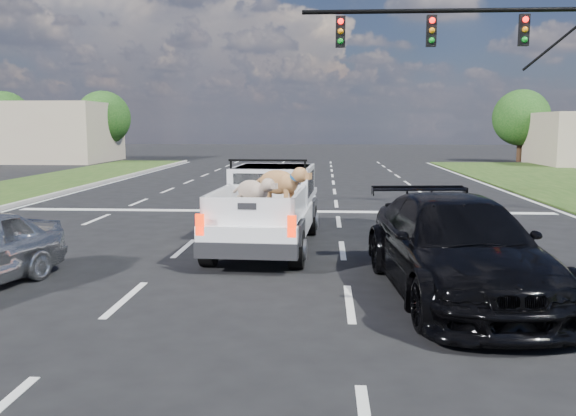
# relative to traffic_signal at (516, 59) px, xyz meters

# --- Properties ---
(ground) EXTENTS (160.00, 160.00, 0.00)m
(ground) POSITION_rel_traffic_signal_xyz_m (-7.20, -10.50, -4.73)
(ground) COLOR black
(ground) RESTS_ON ground
(road_markings) EXTENTS (17.75, 60.00, 0.01)m
(road_markings) POSITION_rel_traffic_signal_xyz_m (-7.20, -3.94, -4.72)
(road_markings) COLOR silver
(road_markings) RESTS_ON ground
(traffic_signal) EXTENTS (9.11, 0.31, 7.00)m
(traffic_signal) POSITION_rel_traffic_signal_xyz_m (0.00, 0.00, 0.00)
(traffic_signal) COLOR black
(traffic_signal) RESTS_ON ground
(building_left) EXTENTS (10.00, 8.00, 4.40)m
(building_left) POSITION_rel_traffic_signal_xyz_m (-27.20, 25.50, -2.53)
(building_left) COLOR tan
(building_left) RESTS_ON ground
(tree_far_b) EXTENTS (4.20, 4.20, 5.40)m
(tree_far_b) POSITION_rel_traffic_signal_xyz_m (-31.20, 27.50, -1.44)
(tree_far_b) COLOR #332114
(tree_far_b) RESTS_ON ground
(tree_far_c) EXTENTS (4.20, 4.20, 5.40)m
(tree_far_c) POSITION_rel_traffic_signal_xyz_m (-23.20, 27.50, -1.44)
(tree_far_c) COLOR #332114
(tree_far_c) RESTS_ON ground
(tree_far_d) EXTENTS (4.20, 4.20, 5.40)m
(tree_far_d) POSITION_rel_traffic_signal_xyz_m (8.80, 27.50, -1.44)
(tree_far_d) COLOR #332114
(tree_far_d) RESTS_ON ground
(pickup_truck) EXTENTS (2.19, 5.32, 1.96)m
(pickup_truck) POSITION_rel_traffic_signal_xyz_m (-7.10, -6.15, -3.80)
(pickup_truck) COLOR black
(pickup_truck) RESTS_ON ground
(black_coupe) EXTENTS (2.69, 5.60, 1.57)m
(black_coupe) POSITION_rel_traffic_signal_xyz_m (-3.75, -9.99, -3.94)
(black_coupe) COLOR black
(black_coupe) RESTS_ON ground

